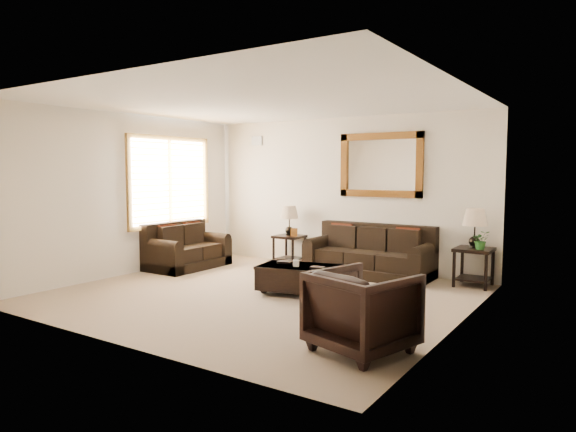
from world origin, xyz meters
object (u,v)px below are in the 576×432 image
Objects in this scene: loveseat at (185,251)px; armchair at (362,307)px; end_table_left at (289,226)px; coffee_table at (302,277)px; sofa at (370,257)px; end_table_right at (475,236)px.

armchair is (4.55, -2.23, 0.14)m from loveseat.
end_table_left is 0.83× the size of coffee_table.
coffee_table is 1.51× the size of armchair.
sofa is 2.36× the size of armchair.
armchair is at bearing -66.94° from sofa.
loveseat is at bearing 156.62° from coffee_table.
armchair is at bearing -55.72° from coffee_table.
loveseat is 1.66× the size of armchair.
end_table_left is 1.25× the size of armchair.
end_table_left is at bearing -31.35° from armchair.
loveseat is 1.33× the size of end_table_left.
end_table_left reaches higher than sofa.
armchair is at bearing -48.31° from end_table_left.
end_table_left is (1.40, 1.31, 0.42)m from loveseat.
end_table_right reaches higher than coffee_table.
armchair is at bearing -116.12° from loveseat.
loveseat is at bearing -136.98° from end_table_left.
end_table_right is at bearing 33.12° from coffee_table.
end_table_right is 0.89× the size of coffee_table.
loveseat is at bearing -159.03° from sofa.
coffee_table is (-0.24, -1.78, -0.05)m from sofa.
armchair reaches higher than loveseat.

